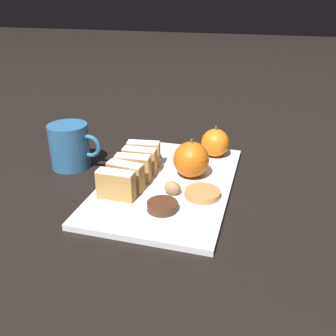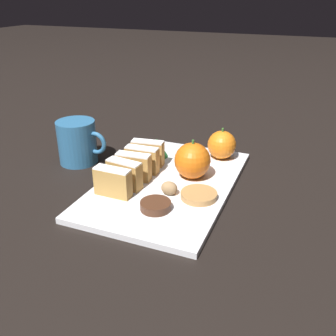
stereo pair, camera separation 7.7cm
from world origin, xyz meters
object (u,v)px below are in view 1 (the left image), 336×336
Objects in this scene: orange_far at (215,143)px; walnut at (172,188)px; chocolate_cookie at (162,206)px; coffee_mug at (70,146)px; orange_near at (191,159)px.

orange_far reaches higher than walnut.
chocolate_cookie is at bearing -92.25° from walnut.
orange_far is at bearing 76.77° from walnut.
coffee_mug is at bearing 151.18° from chocolate_cookie.
chocolate_cookie is (-0.02, -0.15, -0.03)m from orange_near.
coffee_mug reaches higher than chocolate_cookie.
coffee_mug is at bearing -179.31° from orange_near.
orange_near is 0.28m from coffee_mug.
orange_near is 0.15m from chocolate_cookie.
coffee_mug is (-0.31, -0.12, 0.01)m from orange_far.
coffee_mug is (-0.27, 0.08, 0.03)m from walnut.
walnut is 0.57× the size of chocolate_cookie.
orange_near reaches higher than walnut.
orange_near is 0.09m from walnut.
orange_far is at bearing 79.19° from chocolate_cookie.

